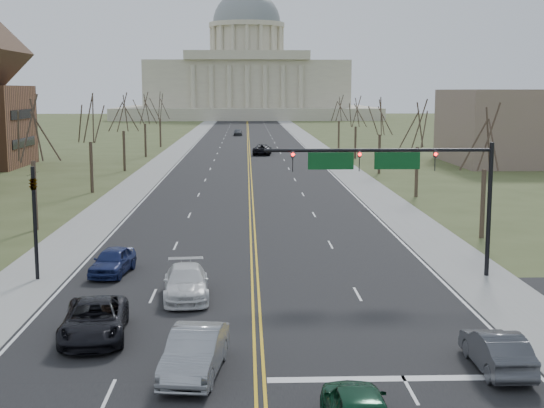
{
  "coord_description": "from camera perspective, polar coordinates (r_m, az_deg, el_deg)",
  "views": [
    {
      "loc": [
        -0.43,
        -25.87,
        9.92
      ],
      "look_at": [
        1.14,
        20.0,
        3.0
      ],
      "focal_mm": 50.0,
      "sensor_mm": 36.0,
      "label": 1
    }
  ],
  "objects": [
    {
      "name": "car_sb_outer_second",
      "position": [
        42.01,
        -11.91,
        -4.23
      ],
      "size": [
        2.3,
        4.5,
        1.47
      ],
      "primitive_type": "imported",
      "rotation": [
        0.0,
        0.0,
        -0.14
      ],
      "color": "navy",
      "rests_on": "road"
    },
    {
      "name": "road",
      "position": [
        136.23,
        -1.78,
        4.39
      ],
      "size": [
        20.0,
        380.0,
        0.01
      ],
      "primitive_type": "cube",
      "color": "black",
      "rests_on": "ground"
    },
    {
      "name": "signal_mast",
      "position": [
        40.36,
        9.31,
        2.55
      ],
      "size": [
        12.12,
        0.44,
        7.2
      ],
      "color": "black",
      "rests_on": "ground"
    },
    {
      "name": "car_sb_outer_lead",
      "position": [
        31.63,
        -13.23,
        -8.48
      ],
      "size": [
        3.01,
        5.63,
        1.5
      ],
      "primitive_type": "imported",
      "rotation": [
        0.0,
        0.0,
        0.1
      ],
      "color": "black",
      "rests_on": "road"
    },
    {
      "name": "car_sb_inner_second",
      "position": [
        36.76,
        -6.49,
        -5.9
      ],
      "size": [
        2.52,
        5.36,
        1.51
      ],
      "primitive_type": "imported",
      "rotation": [
        0.0,
        0.0,
        0.08
      ],
      "color": "white",
      "rests_on": "road"
    },
    {
      "name": "signal_left",
      "position": [
        41.37,
        -17.46,
        -0.45
      ],
      "size": [
        0.32,
        0.36,
        6.0
      ],
      "color": "black",
      "rests_on": "ground"
    },
    {
      "name": "tree_r_1",
      "position": [
        71.74,
        10.93,
        5.73
      ],
      "size": [
        3.74,
        3.74,
        8.5
      ],
      "color": "#31271D",
      "rests_on": "ground"
    },
    {
      "name": "tree_l_2",
      "position": [
        95.12,
        -11.15,
        6.62
      ],
      "size": [
        3.96,
        3.96,
        9.0
      ],
      "color": "#31271D",
      "rests_on": "ground"
    },
    {
      "name": "stop_bar",
      "position": [
        27.31,
        9.89,
        -12.82
      ],
      "size": [
        9.5,
        0.5,
        0.01
      ],
      "primitive_type": "cube",
      "color": "silver",
      "rests_on": "road"
    },
    {
      "name": "car_far_sb",
      "position": [
        167.32,
        -2.59,
        5.44
      ],
      "size": [
        1.86,
        4.59,
        1.56
      ],
      "primitive_type": "imported",
      "rotation": [
        0.0,
        0.0,
        0.0
      ],
      "color": "#575A5F",
      "rests_on": "road"
    },
    {
      "name": "tree_r_4",
      "position": [
        130.89,
        5.07,
        7.06
      ],
      "size": [
        3.74,
        3.74,
        8.5
      ],
      "color": "#31271D",
      "rests_on": "ground"
    },
    {
      "name": "tree_l_3",
      "position": [
        114.9,
        -9.57,
        6.97
      ],
      "size": [
        3.96,
        3.96,
        9.0
      ],
      "color": "#31271D",
      "rests_on": "ground"
    },
    {
      "name": "edge_line_right",
      "position": [
        136.61,
        2.35,
        4.41
      ],
      "size": [
        0.15,
        380.0,
        0.01
      ],
      "primitive_type": "cube",
      "color": "silver",
      "rests_on": "road"
    },
    {
      "name": "car_nb_outer_lead",
      "position": [
        28.63,
        16.55,
        -10.5
      ],
      "size": [
        1.55,
        4.4,
        1.45
      ],
      "primitive_type": "imported",
      "rotation": [
        0.0,
        0.0,
        3.15
      ],
      "color": "#414348",
      "rests_on": "road"
    },
    {
      "name": "tree_l_1",
      "position": [
        75.45,
        -13.56,
        6.07
      ],
      "size": [
        3.96,
        3.96,
        9.0
      ],
      "color": "#31271D",
      "rests_on": "ground"
    },
    {
      "name": "ground",
      "position": [
        27.71,
        -0.96,
        -12.4
      ],
      "size": [
        600.0,
        600.0,
        0.0
      ],
      "primitive_type": "plane",
      "color": "#424D26",
      "rests_on": "ground"
    },
    {
      "name": "tree_r_0",
      "position": [
        52.46,
        15.77,
        4.57
      ],
      "size": [
        3.74,
        3.74,
        8.5
      ],
      "color": "#31271D",
      "rests_on": "ground"
    },
    {
      "name": "car_sb_inner_lead",
      "position": [
        27.14,
        -5.82,
        -11.05
      ],
      "size": [
        2.32,
        5.12,
        1.63
      ],
      "primitive_type": "imported",
      "rotation": [
        0.0,
        0.0,
        -0.12
      ],
      "color": "gray",
      "rests_on": "road"
    },
    {
      "name": "sidewalk_left",
      "position": [
        136.72,
        -6.83,
        4.36
      ],
      "size": [
        4.0,
        380.0,
        0.03
      ],
      "primitive_type": "cube",
      "color": "gray",
      "rests_on": "ground"
    },
    {
      "name": "edge_line_left",
      "position": [
        136.55,
        -5.91,
        4.37
      ],
      "size": [
        0.15,
        380.0,
        0.01
      ],
      "primitive_type": "cube",
      "color": "silver",
      "rests_on": "road"
    },
    {
      "name": "bldg_right_mass",
      "position": [
        109.71,
        19.76,
        5.5
      ],
      "size": [
        25.0,
        20.0,
        10.0
      ],
      "primitive_type": "cube",
      "color": "#7A6857",
      "rests_on": "ground"
    },
    {
      "name": "center_line",
      "position": [
        136.23,
        -1.78,
        4.4
      ],
      "size": [
        0.42,
        380.0,
        0.01
      ],
      "primitive_type": "cube",
      "color": "gold",
      "rests_on": "road"
    },
    {
      "name": "tree_l_4",
      "position": [
        134.75,
        -8.45,
        7.21
      ],
      "size": [
        3.96,
        3.96,
        9.0
      ],
      "color": "#31271D",
      "rests_on": "ground"
    },
    {
      "name": "tree_r_2",
      "position": [
        91.33,
        8.14,
        6.37
      ],
      "size": [
        3.74,
        3.74,
        8.5
      ],
      "color": "#31271D",
      "rests_on": "ground"
    },
    {
      "name": "capitol",
      "position": [
        275.82,
        -1.9,
        9.46
      ],
      "size": [
        90.0,
        60.0,
        50.0
      ],
      "color": "beige",
      "rests_on": "ground"
    },
    {
      "name": "tree_r_3",
      "position": [
        111.07,
        6.33,
        6.78
      ],
      "size": [
        3.74,
        3.74,
        8.5
      ],
      "color": "#31271D",
      "rests_on": "ground"
    },
    {
      "name": "sidewalk_right",
      "position": [
        136.8,
        3.27,
        4.41
      ],
      "size": [
        4.0,
        380.0,
        0.03
      ],
      "primitive_type": "cube",
      "color": "gray",
      "rests_on": "ground"
    },
    {
      "name": "car_far_nb",
      "position": [
        117.51,
        -0.74,
        4.13
      ],
      "size": [
        3.18,
        6.07,
        1.63
      ],
      "primitive_type": "imported",
      "rotation": [
        0.0,
        0.0,
        3.06
      ],
      "color": "black",
      "rests_on": "road"
    },
    {
      "name": "tree_l_0",
      "position": [
        56.02,
        -17.64,
        5.12
      ],
      "size": [
        3.96,
        3.96,
        9.0
      ],
      "color": "#31271D",
      "rests_on": "ground"
    },
    {
      "name": "cross_road",
      "position": [
        33.38,
        -1.15,
        -8.7
      ],
      "size": [
        120.0,
        14.0,
        0.01
      ],
      "primitive_type": "cube",
      "color": "black",
      "rests_on": "ground"
    }
  ]
}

